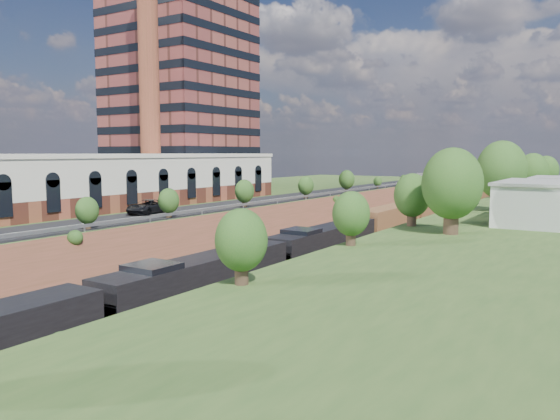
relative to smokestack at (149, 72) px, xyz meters
The scene contains 16 objects.
platform_left 23.05m from the smokestack, 53.13° to the left, with size 44.00×180.00×5.00m, color #345422.
embankment_left 35.58m from the smokestack, ahead, with size 7.07×180.00×7.07m, color brown.
embankment_right 53.39m from the smokestack, ahead, with size 7.07×180.00×7.07m, color brown.
rail_left_track 41.86m from the smokestack, ahead, with size 1.58×180.00×0.18m, color gray.
rail_right_track 46.11m from the smokestack, ahead, with size 1.58×180.00×0.18m, color gray.
road 28.88m from the smokestack, 11.04° to the left, with size 8.00×180.00×0.10m, color black.
guardrail 31.59m from the smokestack, ahead, with size 0.10×171.00×0.70m.
commercial_building 25.69m from the smokestack, 66.04° to the right, with size 14.30×62.30×7.00m.
highrise_tower 19.55m from the smokestack, 116.57° to the left, with size 22.00×22.00×53.90m.
smokestack is the anchor object (origin of this frame).
overpass 77.82m from the smokestack, 61.39° to the left, with size 24.50×8.30×7.40m.
white_building_near 62.29m from the smokestack, ahead, with size 9.00×12.00×4.00m, color silver.
tree_right_large 57.52m from the smokestack, 16.80° to the right, with size 5.25×5.25×7.61m.
tree_left_crest 46.95m from the smokestack, 56.09° to the right, with size 2.45×2.45×3.55m.
freight_train 44.79m from the smokestack, ahead, with size 3.23×129.93×4.78m.
suv 33.30m from the smokestack, 45.42° to the right, with size 2.70×5.85×1.63m, color black.
Camera 1 is at (29.80, -8.21, 12.13)m, focal length 35.00 mm.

